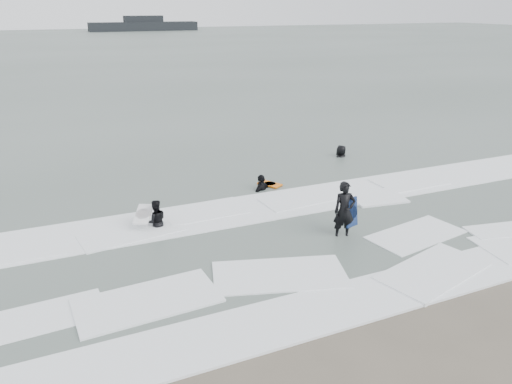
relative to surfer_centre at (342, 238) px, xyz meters
name	(u,v)px	position (x,y,z in m)	size (l,w,h in m)	color
ground	(331,293)	(-2.07, -2.72, 0.00)	(320.00, 320.00, 0.00)	brown
sea	(76,50)	(-2.07, 77.28, 0.06)	(320.00, 320.00, 0.00)	#47544C
surfer_centre	(342,238)	(0.00, 0.00, 0.00)	(0.70, 0.46, 1.92)	black
surfer_wading	(156,227)	(-5.37, 3.16, 0.00)	(0.75, 0.58, 1.54)	black
surfer_right_near	(262,191)	(-0.64, 5.03, 0.00)	(1.07, 0.45, 1.83)	black
surfer_right_far	(341,158)	(4.85, 7.76, 0.00)	(0.86, 0.56, 1.77)	black
surf_foam	(272,235)	(-2.07, 0.98, 0.04)	(30.03, 9.06, 0.09)	white
bodyboards	(254,202)	(-1.90, 2.87, 0.50)	(6.73, 6.02, 1.25)	#0F1F47
vessel_horizon	(144,25)	(21.50, 138.36, 1.53)	(30.37, 5.42, 4.12)	black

